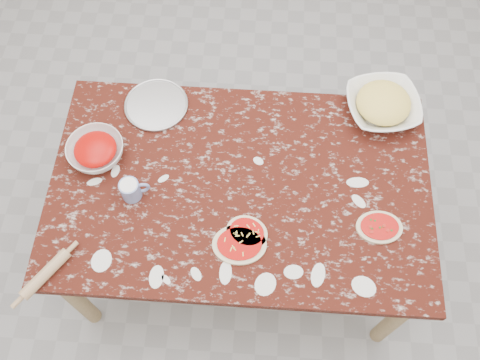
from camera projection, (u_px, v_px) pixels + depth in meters
name	position (u px, v px, depth m)	size (l,w,h in m)	color
ground	(240.00, 248.00, 2.85)	(4.00, 4.00, 0.00)	gray
worktable	(240.00, 194.00, 2.26)	(1.60, 1.00, 0.75)	#37110B
pizza_tray	(156.00, 105.00, 2.37)	(0.28, 0.28, 0.01)	#B2B2B7
sauce_bowl	(96.00, 151.00, 2.22)	(0.24, 0.24, 0.08)	white
cheese_bowl	(382.00, 106.00, 2.33)	(0.32, 0.32, 0.08)	white
flour_mug	(131.00, 190.00, 2.12)	(0.12, 0.08, 0.09)	#7286C0
pizza_left	(239.00, 244.00, 2.06)	(0.23, 0.18, 0.02)	beige
pizza_mid	(247.00, 232.00, 2.08)	(0.21, 0.19, 0.02)	beige
pizza_right	(379.00, 227.00, 2.09)	(0.20, 0.15, 0.02)	beige
rolling_pin	(46.00, 274.00, 1.99)	(0.04, 0.04, 0.22)	tan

